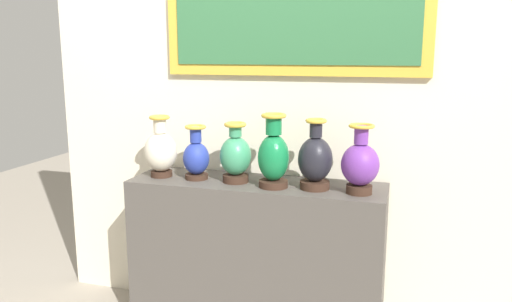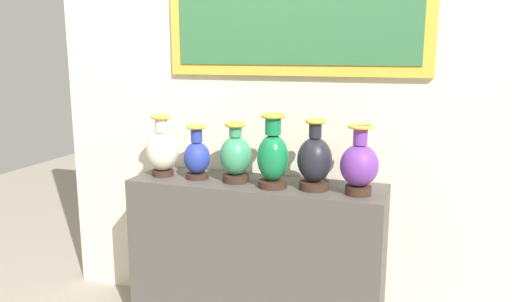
# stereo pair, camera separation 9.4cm
# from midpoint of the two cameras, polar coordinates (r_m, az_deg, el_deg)

# --- Properties ---
(display_shelf) EXTENTS (1.40, 0.40, 0.87)m
(display_shelf) POSITION_cam_midpoint_polar(r_m,az_deg,el_deg) (2.88, 0.96, -12.02)
(display_shelf) COLOR #4C4742
(display_shelf) RESTS_ON ground_plane
(back_wall) EXTENTS (2.71, 0.14, 2.96)m
(back_wall) POSITION_cam_midpoint_polar(r_m,az_deg,el_deg) (2.89, 2.73, 9.54)
(back_wall) COLOR beige
(back_wall) RESTS_ON ground_plane
(vase_ivory) EXTENTS (0.19, 0.19, 0.35)m
(vase_ivory) POSITION_cam_midpoint_polar(r_m,az_deg,el_deg) (2.90, -9.70, 0.10)
(vase_ivory) COLOR #382319
(vase_ivory) RESTS_ON display_shelf
(vase_cobalt) EXTENTS (0.15, 0.15, 0.30)m
(vase_cobalt) POSITION_cam_midpoint_polar(r_m,az_deg,el_deg) (2.81, -5.78, -0.59)
(vase_cobalt) COLOR #382319
(vase_cobalt) RESTS_ON display_shelf
(vase_jade) EXTENTS (0.17, 0.17, 0.33)m
(vase_jade) POSITION_cam_midpoint_polar(r_m,az_deg,el_deg) (2.72, -1.34, -0.54)
(vase_jade) COLOR #382319
(vase_jade) RESTS_ON display_shelf
(vase_emerald) EXTENTS (0.16, 0.16, 0.39)m
(vase_emerald) POSITION_cam_midpoint_polar(r_m,az_deg,el_deg) (2.61, 2.96, -0.57)
(vase_emerald) COLOR #382319
(vase_emerald) RESTS_ON display_shelf
(vase_onyx) EXTENTS (0.18, 0.18, 0.37)m
(vase_onyx) POSITION_cam_midpoint_polar(r_m,az_deg,el_deg) (2.59, 7.71, -1.06)
(vase_onyx) COLOR #382319
(vase_onyx) RESTS_ON display_shelf
(vase_violet) EXTENTS (0.19, 0.19, 0.35)m
(vase_violet) POSITION_cam_midpoint_polar(r_m,az_deg,el_deg) (2.54, 12.70, -1.54)
(vase_violet) COLOR #382319
(vase_violet) RESTS_ON display_shelf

